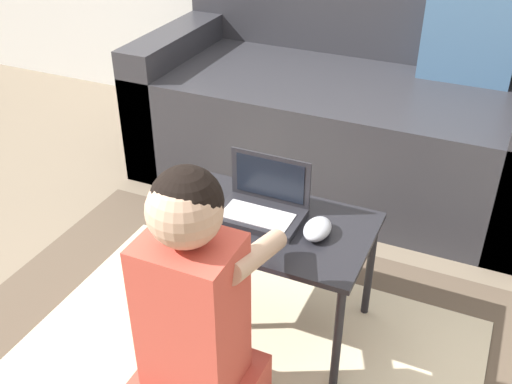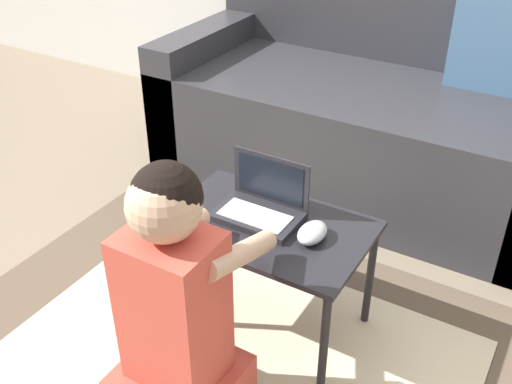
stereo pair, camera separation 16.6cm
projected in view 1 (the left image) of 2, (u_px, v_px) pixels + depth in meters
The scene contains 7 objects.
ground_plane at pixel (219, 328), 1.90m from camera, with size 16.00×16.00×0.00m, color #7F705B.
area_rug at pixel (242, 365), 1.77m from camera, with size 1.84×1.35×0.01m.
couch at pixel (345, 107), 2.59m from camera, with size 1.67×0.84×0.89m.
laptop_desk at pixel (270, 236), 1.75m from camera, with size 0.59×0.38×0.39m.
laptop at pixel (262, 207), 1.74m from camera, with size 0.25×0.16×0.17m.
computer_mouse at pixel (317, 229), 1.66m from camera, with size 0.07×0.11×0.04m.
person_seated at pixel (194, 319), 1.45m from camera, with size 0.30×0.42×0.77m.
Camera 1 is at (0.68, -1.21, 1.38)m, focal length 42.00 mm.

